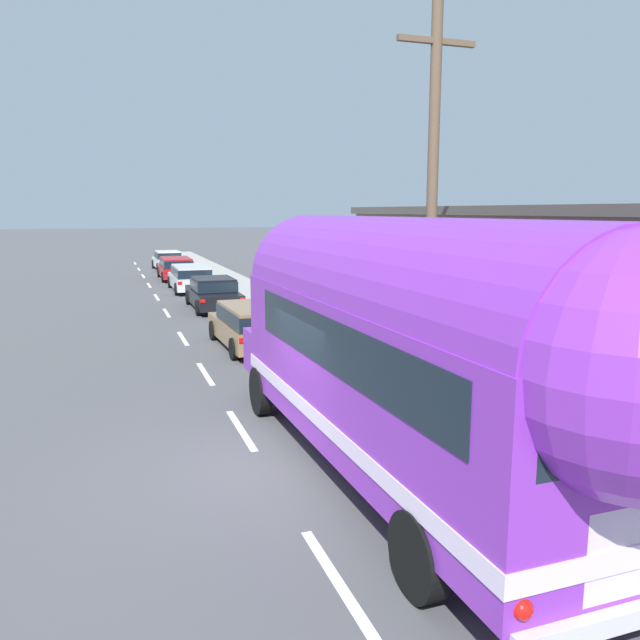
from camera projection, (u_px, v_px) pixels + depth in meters
name	position (u px, v px, depth m)	size (l,w,h in m)	color
ground_plane	(266.00, 469.00, 10.40)	(300.00, 300.00, 0.00)	#4C4C4F
lane_markings	(250.00, 327.00, 23.12)	(3.80, 80.00, 0.01)	silver
sidewalk_slab	(332.00, 335.00, 21.24)	(2.26, 90.00, 0.15)	#9E9B93
utility_pole	(432.00, 201.00, 13.68)	(1.80, 0.24, 8.50)	brown
painted_bus	(412.00, 343.00, 9.21)	(2.75, 11.31, 4.12)	purple
car_lead	(253.00, 323.00, 19.37)	(2.10, 4.51, 1.37)	olive
car_second	(213.00, 292.00, 27.23)	(1.96, 4.72, 1.37)	black
car_third	(190.00, 276.00, 33.22)	(1.97, 4.82, 1.37)	silver
car_fourth	(176.00, 267.00, 38.85)	(2.00, 4.73, 1.37)	#A5191E
car_fifth	(168.00, 260.00, 45.23)	(2.01, 4.59, 1.37)	white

